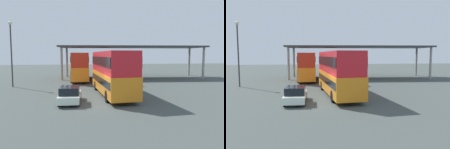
# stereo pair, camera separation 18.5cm
# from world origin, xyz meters

# --- Properties ---
(ground_plane) EXTENTS (140.00, 140.00, 0.00)m
(ground_plane) POSITION_xyz_m (0.00, 0.00, 0.00)
(ground_plane) COLOR #424A47
(double_decker_main) EXTENTS (3.01, 10.12, 4.23)m
(double_decker_main) POSITION_xyz_m (1.05, 3.49, 2.32)
(double_decker_main) COLOR orange
(double_decker_main) RESTS_ON ground_plane
(parked_hatchback) EXTENTS (1.88, 3.82, 1.35)m
(parked_hatchback) POSITION_xyz_m (-2.91, 0.69, 0.67)
(parked_hatchback) COLOR silver
(parked_hatchback) RESTS_ON ground_plane
(double_decker_near_canopy) EXTENTS (2.72, 11.05, 4.19)m
(double_decker_near_canopy) POSITION_xyz_m (-2.02, 16.42, 2.30)
(double_decker_near_canopy) COLOR orange
(double_decker_near_canopy) RESTS_ON ground_plane
(double_decker_mid_row) EXTENTS (2.84, 11.51, 4.20)m
(double_decker_mid_row) POSITION_xyz_m (2.09, 16.04, 2.31)
(double_decker_mid_row) COLOR orange
(double_decker_mid_row) RESTS_ON ground_plane
(depot_canopy) EXTENTS (24.37, 9.15, 5.37)m
(depot_canopy) POSITION_xyz_m (6.98, 17.98, 5.07)
(depot_canopy) COLOR #33353A
(depot_canopy) RESTS_ON ground_plane
(lamppost_tall) EXTENTS (0.44, 0.44, 7.91)m
(lamppost_tall) POSITION_xyz_m (-10.03, 10.54, 4.97)
(lamppost_tall) COLOR #33353A
(lamppost_tall) RESTS_ON ground_plane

